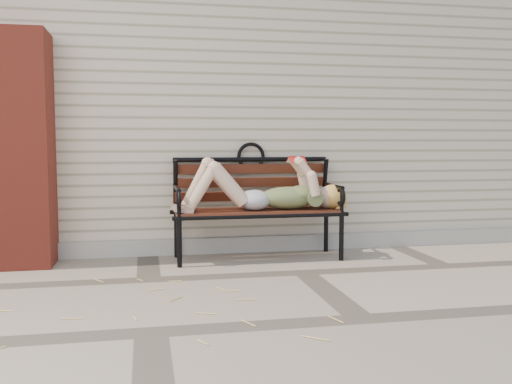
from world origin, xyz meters
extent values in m
plane|color=gray|center=(0.00, 0.00, 0.00)|extent=(80.00, 80.00, 0.00)
cube|color=beige|center=(0.00, 3.00, 1.50)|extent=(8.00, 4.00, 3.00)
cube|color=#AEA69D|center=(0.00, 0.97, 0.07)|extent=(8.00, 0.10, 0.15)
cube|color=maroon|center=(-2.30, 0.75, 1.00)|extent=(0.50, 0.50, 2.00)
cylinder|color=black|center=(-0.99, 0.39, 0.22)|extent=(0.04, 0.04, 0.44)
cylinder|color=black|center=(-0.99, 0.83, 0.22)|extent=(0.04, 0.04, 0.44)
cylinder|color=black|center=(0.46, 0.39, 0.22)|extent=(0.04, 0.04, 0.44)
cylinder|color=black|center=(0.46, 0.83, 0.22)|extent=(0.04, 0.04, 0.44)
cube|color=#502314|center=(-0.27, 0.61, 0.44)|extent=(1.49, 0.48, 0.03)
cylinder|color=black|center=(-0.27, 0.39, 0.42)|extent=(1.56, 0.04, 0.04)
cylinder|color=black|center=(-0.27, 0.83, 0.42)|extent=(1.56, 0.04, 0.04)
torus|color=black|center=(-0.27, 0.94, 0.93)|extent=(0.27, 0.04, 0.27)
ellipsoid|color=#0A3147|center=(0.01, 0.59, 0.56)|extent=(0.53, 0.30, 0.21)
ellipsoid|color=#0A3147|center=(0.13, 0.59, 0.59)|extent=(0.25, 0.29, 0.16)
ellipsoid|color=#9E9EA2|center=(-0.30, 0.59, 0.54)|extent=(0.29, 0.33, 0.19)
sphere|color=beige|center=(0.39, 0.59, 0.56)|extent=(0.21, 0.21, 0.21)
ellipsoid|color=gold|center=(0.44, 0.59, 0.56)|extent=(0.24, 0.25, 0.22)
cube|color=#AD1513|center=(0.09, 0.59, 0.93)|extent=(0.14, 0.02, 0.02)
cube|color=beige|center=(0.09, 0.54, 0.90)|extent=(0.14, 0.09, 0.05)
cube|color=beige|center=(0.09, 0.63, 0.90)|extent=(0.14, 0.09, 0.05)
cube|color=#AD1513|center=(0.09, 0.54, 0.91)|extent=(0.15, 0.09, 0.05)
cube|color=#AD1513|center=(0.09, 0.63, 0.91)|extent=(0.15, 0.09, 0.05)
cylinder|color=#D6BA68|center=(-1.71, -0.36, 0.01)|extent=(0.01, 0.12, 0.01)
cylinder|color=#D6BA68|center=(-1.83, -1.28, 0.01)|extent=(0.05, 0.06, 0.01)
cylinder|color=#D6BA68|center=(-1.32, -0.85, 0.01)|extent=(0.01, 0.14, 0.01)
cylinder|color=#D6BA68|center=(-1.18, -1.08, 0.01)|extent=(0.08, 0.12, 0.01)
cylinder|color=#D6BA68|center=(-0.55, -1.41, 0.01)|extent=(0.08, 0.11, 0.01)
cylinder|color=#D6BA68|center=(-1.57, -0.96, 0.01)|extent=(0.10, 0.06, 0.01)
cylinder|color=#D6BA68|center=(-1.13, -1.10, 0.01)|extent=(0.11, 0.05, 0.01)
cylinder|color=#D6BA68|center=(-1.18, -0.46, 0.01)|extent=(0.10, 0.12, 0.01)
cylinder|color=#D6BA68|center=(-0.72, -0.54, 0.01)|extent=(0.03, 0.10, 0.01)
cylinder|color=#D6BA68|center=(-1.89, -0.89, 0.01)|extent=(0.12, 0.03, 0.01)
cylinder|color=#D6BA68|center=(-0.38, -1.16, 0.01)|extent=(0.05, 0.14, 0.01)
cylinder|color=#D6BA68|center=(-1.77, -0.44, 0.01)|extent=(0.05, 0.12, 0.01)
camera|label=1|loc=(-1.28, -4.42, 1.07)|focal=40.00mm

